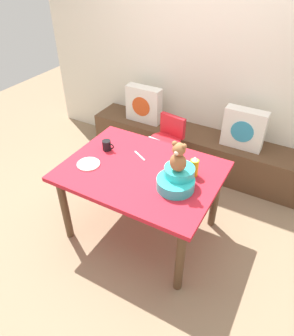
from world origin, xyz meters
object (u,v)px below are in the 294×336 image
teddy_bear (178,158)px  dinner_plate_near (88,164)px  dining_table (141,178)px  pillow_floral_right (244,129)px  infant_seat_teal (177,179)px  highchair (166,142)px  ketchup_bottle (194,167)px  cell_phone (181,166)px  coffee_mug (107,145)px  pillow_floral_left (144,104)px

teddy_bear → dinner_plate_near: size_ratio=1.25×
dining_table → dinner_plate_near: 0.48m
pillow_floral_right → infant_seat_teal: same height
dining_table → highchair: (-0.16, 0.81, -0.12)m
teddy_bear → ketchup_bottle: size_ratio=1.35×
highchair → cell_phone: (0.44, -0.61, 0.22)m
teddy_bear → coffee_mug: 0.83m
infant_seat_teal → ketchup_bottle: (0.06, 0.20, 0.02)m
infant_seat_teal → teddy_bear: size_ratio=1.32×
highchair → infant_seat_teal: 1.05m
dining_table → infant_seat_teal: (0.35, -0.06, 0.17)m
infant_seat_teal → dinner_plate_near: 0.80m
highchair → coffee_mug: (-0.27, -0.70, 0.27)m
pillow_floral_right → teddy_bear: teddy_bear is taller
dining_table → cell_phone: bearing=35.9°
pillow_floral_left → coffee_mug: bearing=-77.6°
ketchup_bottle → cell_phone: (-0.14, 0.06, -0.08)m
coffee_mug → cell_phone: coffee_mug is taller
highchair → ketchup_bottle: 0.93m
ketchup_bottle → cell_phone: bearing=157.3°
pillow_floral_left → cell_phone: (0.95, -1.02, 0.06)m
pillow_floral_right → cell_phone: 1.06m
coffee_mug → highchair: bearing=69.2°
dining_table → infant_seat_teal: infant_seat_teal is taller
highchair → dinner_plate_near: 1.03m
pillow_floral_left → pillow_floral_right: bearing=0.0°
pillow_floral_right → highchair: bearing=-150.0°
infant_seat_teal → coffee_mug: bearing=167.8°
pillow_floral_left → ketchup_bottle: (1.09, -1.08, 0.15)m
infant_seat_teal → cell_phone: infant_seat_teal is taller
dinner_plate_near → dining_table: bearing=20.6°
pillow_floral_left → coffee_mug: size_ratio=3.67×
teddy_bear → pillow_floral_left: bearing=128.7°
ketchup_bottle → dining_table: bearing=-160.9°
pillow_floral_right → ketchup_bottle: bearing=-97.4°
pillow_floral_left → coffee_mug: (0.24, -1.11, 0.11)m
pillow_floral_left → teddy_bear: teddy_bear is taller
ketchup_bottle → cell_phone: ketchup_bottle is taller
ketchup_bottle → pillow_floral_left: bearing=135.2°
pillow_floral_left → cell_phone: size_ratio=3.06×
infant_seat_teal → coffee_mug: infant_seat_teal is taller
pillow_floral_right → teddy_bear: 1.34m
pillow_floral_left → pillow_floral_right: 1.23m
pillow_floral_left → infant_seat_teal: bearing=-51.3°
pillow_floral_right → coffee_mug: bearing=-131.5°
cell_phone → dinner_plate_near: bearing=157.0°
pillow_floral_right → dining_table: bearing=-114.4°
infant_seat_teal → pillow_floral_left: bearing=128.7°
pillow_floral_right → dinner_plate_near: bearing=-125.5°
pillow_floral_right → infant_seat_teal: 1.30m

